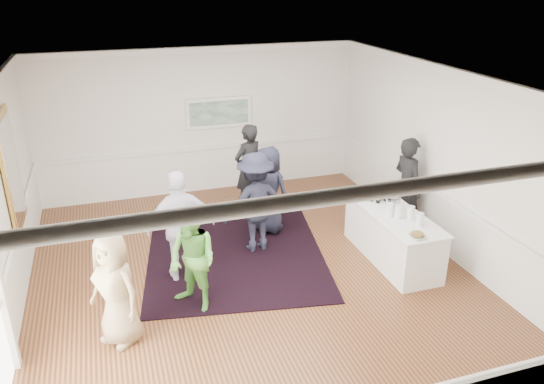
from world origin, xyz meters
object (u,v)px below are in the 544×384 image
object	(u,v)px
ice_bucket	(393,203)
nut_bowl	(417,235)
bartender	(407,186)
serving_table	(392,236)
guest_dark_a	(256,202)
guest_navy	(268,190)
guest_green	(193,260)
guest_tan	(115,289)
guest_lilac	(181,226)
guest_dark_b	(249,169)

from	to	relation	value
ice_bucket	nut_bowl	size ratio (longest dim) A/B	1.02
bartender	nut_bowl	distance (m)	1.93
serving_table	ice_bucket	size ratio (longest dim) A/B	8.34
guest_dark_a	guest_navy	xyz separation A→B (m)	(0.43, 0.62, -0.06)
guest_dark_a	nut_bowl	bearing A→B (deg)	129.43
serving_table	guest_dark_a	size ratio (longest dim) A/B	1.20
serving_table	nut_bowl	size ratio (longest dim) A/B	8.48
guest_green	guest_navy	bearing A→B (deg)	103.13
guest_tan	guest_lilac	bearing A→B (deg)	99.66
guest_green	nut_bowl	size ratio (longest dim) A/B	6.27
bartender	guest_dark_b	size ratio (longest dim) A/B	1.01
guest_dark_a	guest_dark_b	bearing A→B (deg)	-106.99
guest_navy	guest_dark_a	bearing A→B (deg)	102.62
guest_navy	ice_bucket	bearing A→B (deg)	-174.38
guest_lilac	guest_dark_b	world-z (taller)	guest_dark_b
guest_lilac	nut_bowl	distance (m)	3.66
guest_green	guest_dark_b	world-z (taller)	guest_dark_b
bartender	serving_table	bearing A→B (deg)	130.12
ice_bucket	nut_bowl	distance (m)	1.06
bartender	guest_lilac	bearing A→B (deg)	86.09
ice_bucket	serving_table	bearing A→B (deg)	-105.12
bartender	nut_bowl	size ratio (longest dim) A/B	7.38
nut_bowl	bartender	bearing A→B (deg)	63.35
guest_green	guest_dark_a	world-z (taller)	guest_dark_a
guest_dark_b	ice_bucket	xyz separation A→B (m)	(1.85, -2.51, 0.06)
guest_dark_b	nut_bowl	distance (m)	3.93
guest_dark_b	bartender	bearing A→B (deg)	118.99
guest_green	guest_tan	bearing A→B (deg)	-103.61
guest_navy	ice_bucket	size ratio (longest dim) A/B	6.48
serving_table	guest_tan	xyz separation A→B (m)	(-4.60, -0.82, 0.36)
guest_lilac	guest_dark_a	size ratio (longest dim) A/B	1.02
serving_table	guest_green	world-z (taller)	guest_green
guest_dark_b	guest_navy	bearing A→B (deg)	71.63
nut_bowl	guest_navy	bearing A→B (deg)	121.00
guest_tan	guest_lilac	size ratio (longest dim) A/B	0.87
guest_dark_a	guest_dark_b	size ratio (longest dim) A/B	0.97
guest_tan	guest_dark_a	bearing A→B (deg)	86.28
guest_green	ice_bucket	xyz separation A→B (m)	(3.53, 0.52, 0.19)
guest_green	bartender	bearing A→B (deg)	70.02
guest_tan	ice_bucket	bearing A→B (deg)	60.54
guest_dark_a	guest_dark_b	distance (m)	1.61
guest_dark_a	serving_table	bearing A→B (deg)	147.43
guest_dark_a	ice_bucket	bearing A→B (deg)	150.93
guest_green	guest_dark_b	distance (m)	3.47
guest_tan	guest_green	size ratio (longest dim) A/B	1.00
nut_bowl	guest_lilac	bearing A→B (deg)	157.33
guest_green	guest_dark_a	distance (m)	2.00
guest_lilac	nut_bowl	size ratio (longest dim) A/B	7.21
guest_lilac	guest_tan	bearing A→B (deg)	48.63
guest_green	nut_bowl	world-z (taller)	guest_green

